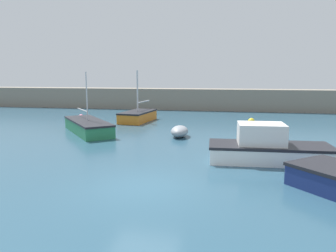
# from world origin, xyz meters

# --- Properties ---
(ground_plane) EXTENTS (120.00, 120.00, 0.20)m
(ground_plane) POSITION_xyz_m (0.00, 0.00, -0.10)
(ground_plane) COLOR #284C60
(harbor_breakwater) EXTENTS (54.50, 2.58, 2.32)m
(harbor_breakwater) POSITION_xyz_m (0.00, 26.01, 1.16)
(harbor_breakwater) COLOR gray
(harbor_breakwater) RESTS_ON ground_plane
(sailboat_short_mast) EXTENTS (2.38, 4.87, 4.24)m
(sailboat_short_mast) POSITION_xyz_m (-4.73, 15.58, 0.46)
(sailboat_short_mast) COLOR orange
(sailboat_short_mast) RESTS_ON ground_plane
(dinghy_near_pier) EXTENTS (1.12, 1.98, 0.71)m
(dinghy_near_pier) POSITION_xyz_m (-0.21, 9.44, 0.35)
(dinghy_near_pier) COLOR gray
(dinghy_near_pier) RESTS_ON ground_plane
(sailboat_twin_hulled) EXTENTS (5.26, 5.82, 4.09)m
(sailboat_twin_hulled) POSITION_xyz_m (-6.51, 9.69, 0.44)
(sailboat_twin_hulled) COLOR #287A4C
(sailboat_twin_hulled) RESTS_ON ground_plane
(cabin_cruiser_white) EXTENTS (5.50, 2.38, 1.74)m
(cabin_cruiser_white) POSITION_xyz_m (4.59, 4.34, 0.63)
(cabin_cruiser_white) COLOR white
(cabin_cruiser_white) RESTS_ON ground_plane
(mooring_buoy_pink) EXTENTS (0.49, 0.49, 0.49)m
(mooring_buoy_pink) POSITION_xyz_m (-9.82, 15.50, 0.24)
(mooring_buoy_pink) COLOR #EA668C
(mooring_buoy_pink) RESTS_ON ground_plane
(mooring_buoy_yellow) EXTENTS (0.54, 0.54, 0.54)m
(mooring_buoy_yellow) POSITION_xyz_m (4.52, 15.40, 0.27)
(mooring_buoy_yellow) COLOR yellow
(mooring_buoy_yellow) RESTS_ON ground_plane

